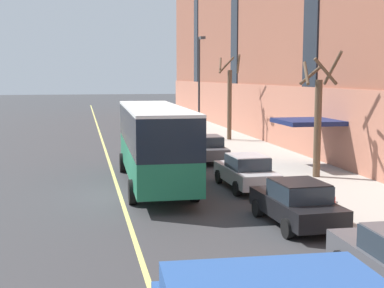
{
  "coord_description": "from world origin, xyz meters",
  "views": [
    {
      "loc": [
        -1.79,
        -22.29,
        5.05
      ],
      "look_at": [
        3.37,
        2.75,
        1.8
      ],
      "focal_mm": 50.0,
      "sensor_mm": 36.0,
      "label": 1
    }
  ],
  "objects_px": {
    "parked_car_silver_3": "(246,172)",
    "parked_car_white_4": "(186,136)",
    "street_tree_far_uptown": "(229,98)",
    "parked_car_darkgray_0": "(169,127)",
    "parked_car_darkgray_5": "(206,148)",
    "fire_hydrant": "(332,202)",
    "parked_car_black_2": "(297,203)",
    "street_tree_mid_block": "(318,116)",
    "city_bus": "(154,140)",
    "street_lamp": "(200,78)"
  },
  "relations": [
    {
      "from": "parked_car_silver_3",
      "to": "parked_car_white_4",
      "type": "distance_m",
      "value": 14.42
    },
    {
      "from": "parked_car_darkgray_5",
      "to": "street_tree_mid_block",
      "type": "xyz_separation_m",
      "value": [
        4.01,
        -6.61,
        2.36
      ]
    },
    {
      "from": "parked_car_darkgray_5",
      "to": "fire_hydrant",
      "type": "bearing_deg",
      "value": -82.97
    },
    {
      "from": "parked_car_silver_3",
      "to": "street_lamp",
      "type": "xyz_separation_m",
      "value": [
        1.75,
        17.64,
        4.12
      ]
    },
    {
      "from": "parked_car_darkgray_0",
      "to": "street_lamp",
      "type": "bearing_deg",
      "value": -69.74
    },
    {
      "from": "parked_car_black_2",
      "to": "parked_car_white_4",
      "type": "relative_size",
      "value": 1.01
    },
    {
      "from": "city_bus",
      "to": "parked_car_black_2",
      "type": "xyz_separation_m",
      "value": [
        3.85,
        -7.55,
        -1.35
      ]
    },
    {
      "from": "parked_car_silver_3",
      "to": "fire_hydrant",
      "type": "bearing_deg",
      "value": -72.26
    },
    {
      "from": "street_tree_far_uptown",
      "to": "fire_hydrant",
      "type": "distance_m",
      "value": 22.71
    },
    {
      "from": "city_bus",
      "to": "parked_car_darkgray_0",
      "type": "distance_m",
      "value": 21.17
    },
    {
      "from": "street_lamp",
      "to": "fire_hydrant",
      "type": "xyz_separation_m",
      "value": [
        -0.1,
        -22.79,
        -4.4
      ]
    },
    {
      "from": "parked_car_white_4",
      "to": "parked_car_darkgray_0",
      "type": "bearing_deg",
      "value": 89.85
    },
    {
      "from": "parked_car_white_4",
      "to": "parked_car_darkgray_5",
      "type": "distance_m",
      "value": 6.45
    },
    {
      "from": "fire_hydrant",
      "to": "city_bus",
      "type": "bearing_deg",
      "value": 130.51
    },
    {
      "from": "city_bus",
      "to": "parked_car_darkgray_5",
      "type": "relative_size",
      "value": 2.5
    },
    {
      "from": "parked_car_darkgray_5",
      "to": "street_lamp",
      "type": "height_order",
      "value": "street_lamp"
    },
    {
      "from": "city_bus",
      "to": "fire_hydrant",
      "type": "distance_m",
      "value": 8.81
    },
    {
      "from": "parked_car_black_2",
      "to": "fire_hydrant",
      "type": "bearing_deg",
      "value": 28.53
    },
    {
      "from": "parked_car_darkgray_0",
      "to": "city_bus",
      "type": "bearing_deg",
      "value": -101.07
    },
    {
      "from": "street_lamp",
      "to": "parked_car_white_4",
      "type": "bearing_deg",
      "value": -117.67
    },
    {
      "from": "parked_car_white_4",
      "to": "fire_hydrant",
      "type": "bearing_deg",
      "value": -85.36
    },
    {
      "from": "city_bus",
      "to": "street_tree_far_uptown",
      "type": "relative_size",
      "value": 1.74
    },
    {
      "from": "parked_car_silver_3",
      "to": "fire_hydrant",
      "type": "relative_size",
      "value": 6.3
    },
    {
      "from": "parked_car_darkgray_5",
      "to": "parked_car_white_4",
      "type": "bearing_deg",
      "value": 89.74
    },
    {
      "from": "parked_car_darkgray_0",
      "to": "fire_hydrant",
      "type": "bearing_deg",
      "value": -86.71
    },
    {
      "from": "parked_car_black_2",
      "to": "fire_hydrant",
      "type": "xyz_separation_m",
      "value": [
        1.77,
        0.96,
        -0.29
      ]
    },
    {
      "from": "parked_car_darkgray_5",
      "to": "street_tree_far_uptown",
      "type": "bearing_deg",
      "value": 66.77
    },
    {
      "from": "street_tree_mid_block",
      "to": "street_lamp",
      "type": "relative_size",
      "value": 0.77
    },
    {
      "from": "parked_car_black_2",
      "to": "fire_hydrant",
      "type": "distance_m",
      "value": 2.04
    },
    {
      "from": "parked_car_silver_3",
      "to": "fire_hydrant",
      "type": "xyz_separation_m",
      "value": [
        1.65,
        -5.16,
        -0.29
      ]
    },
    {
      "from": "parked_car_darkgray_0",
      "to": "parked_car_darkgray_5",
      "type": "height_order",
      "value": "same"
    },
    {
      "from": "parked_car_white_4",
      "to": "street_tree_far_uptown",
      "type": "distance_m",
      "value": 5.51
    },
    {
      "from": "parked_car_black_2",
      "to": "city_bus",
      "type": "bearing_deg",
      "value": 117.03
    },
    {
      "from": "street_lamp",
      "to": "city_bus",
      "type": "bearing_deg",
      "value": -109.45
    },
    {
      "from": "fire_hydrant",
      "to": "parked_car_darkgray_5",
      "type": "bearing_deg",
      "value": 97.03
    },
    {
      "from": "parked_car_black_2",
      "to": "fire_hydrant",
      "type": "height_order",
      "value": "parked_car_black_2"
    },
    {
      "from": "fire_hydrant",
      "to": "parked_car_white_4",
      "type": "bearing_deg",
      "value": 94.64
    },
    {
      "from": "parked_car_silver_3",
      "to": "street_tree_mid_block",
      "type": "bearing_deg",
      "value": 18.53
    },
    {
      "from": "street_lamp",
      "to": "parked_car_darkgray_5",
      "type": "bearing_deg",
      "value": -100.06
    },
    {
      "from": "parked_car_darkgray_0",
      "to": "street_tree_far_uptown",
      "type": "relative_size",
      "value": 0.7
    },
    {
      "from": "street_tree_far_uptown",
      "to": "parked_car_silver_3",
      "type": "bearing_deg",
      "value": -103.12
    },
    {
      "from": "street_tree_mid_block",
      "to": "fire_hydrant",
      "type": "relative_size",
      "value": 8.47
    },
    {
      "from": "parked_car_darkgray_0",
      "to": "fire_hydrant",
      "type": "height_order",
      "value": "parked_car_darkgray_0"
    },
    {
      "from": "parked_car_white_4",
      "to": "parked_car_darkgray_5",
      "type": "bearing_deg",
      "value": -90.26
    },
    {
      "from": "street_tree_mid_block",
      "to": "parked_car_white_4",
      "type": "bearing_deg",
      "value": 106.94
    },
    {
      "from": "street_tree_mid_block",
      "to": "street_tree_far_uptown",
      "type": "xyz_separation_m",
      "value": [
        -0.02,
        15.9,
        0.21
      ]
    },
    {
      "from": "parked_car_silver_3",
      "to": "parked_car_white_4",
      "type": "height_order",
      "value": "same"
    },
    {
      "from": "parked_car_darkgray_5",
      "to": "street_tree_mid_block",
      "type": "relative_size",
      "value": 0.75
    },
    {
      "from": "parked_car_white_4",
      "to": "street_tree_far_uptown",
      "type": "height_order",
      "value": "street_tree_far_uptown"
    },
    {
      "from": "street_tree_far_uptown",
      "to": "street_lamp",
      "type": "xyz_separation_m",
      "value": [
        -2.27,
        0.39,
        1.54
      ]
    }
  ]
}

